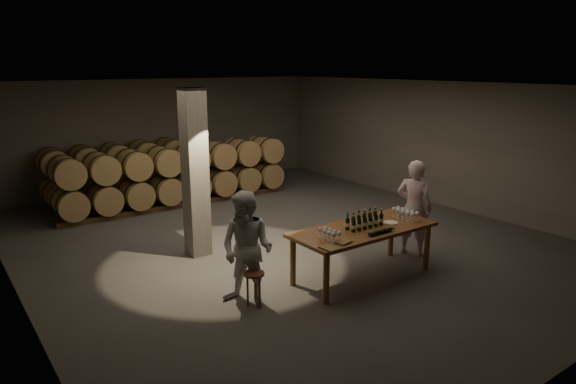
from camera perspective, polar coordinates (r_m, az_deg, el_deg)
room at (r=9.84m, az=-10.28°, el=2.00°), size 12.00×12.00×12.00m
tasting_table at (r=8.90m, az=8.36°, el=-4.57°), size 2.60×1.10×0.90m
barrel_stack_back at (r=14.71m, az=-17.14°, el=2.49°), size 4.70×0.95×1.57m
barrel_stack_front at (r=13.70m, az=-12.12°, el=1.99°), size 6.26×0.95×1.57m
bottle_cluster at (r=8.85m, az=8.50°, el=-3.26°), size 0.72×0.22×0.29m
lying_bottles at (r=8.59m, az=10.25°, el=-4.36°), size 0.58×0.07×0.07m
glass_cluster_left at (r=8.21m, az=4.65°, el=-4.44°), size 0.19×0.41×0.17m
glass_cluster_right at (r=9.46m, az=12.91°, el=-2.16°), size 0.20×0.53×0.18m
plate at (r=9.20m, az=11.35°, el=-3.35°), size 0.26×0.26×0.01m
notebook_near at (r=8.09m, az=6.15°, el=-5.55°), size 0.26×0.22×0.03m
notebook_corner at (r=7.82m, az=4.68°, el=-6.22°), size 0.24×0.30×0.02m
pen at (r=8.12m, az=6.96°, el=-5.57°), size 0.13×0.02×0.01m
stool at (r=7.94m, az=-3.80°, el=-9.59°), size 0.32×0.32×0.53m
person_man at (r=10.12m, az=13.82°, el=-1.73°), size 0.69×0.81×1.87m
person_woman at (r=7.83m, az=-4.57°, el=-6.36°), size 1.02×1.09×1.79m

